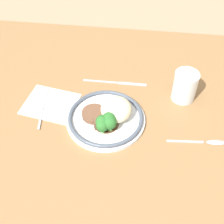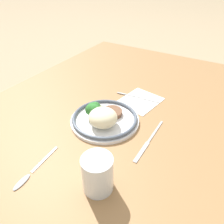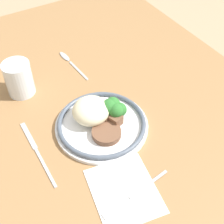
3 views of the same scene
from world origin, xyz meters
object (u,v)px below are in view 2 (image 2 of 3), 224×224
fork (142,98)px  spoon (28,176)px  plate (103,117)px  knife (149,141)px  juice_glass (98,175)px

fork → spoon: same height
plate → fork: bearing=167.0°
spoon → fork: bearing=165.2°
plate → spoon: size_ratio=1.40×
fork → spoon: (0.51, -0.09, -0.00)m
fork → knife: 0.26m
knife → spoon: spoon is taller
fork → spoon: 0.52m
plate → juice_glass: juice_glass is taller
fork → spoon: bearing=-107.6°
plate → juice_glass: bearing=30.3°
fork → juice_glass: bearing=-86.5°
juice_glass → fork: (-0.44, -0.08, -0.04)m
juice_glass → spoon: juice_glass is taller
juice_glass → spoon: (0.07, -0.18, -0.04)m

